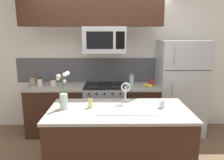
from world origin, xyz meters
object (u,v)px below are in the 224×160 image
Objects in this scene: coffee_tin at (152,82)px; drinking_glass at (162,104)px; storage_jar_tall at (33,81)px; banana_bunch at (148,85)px; dish_soap_bottle at (90,103)px; french_press at (132,80)px; sink_faucet at (126,90)px; stove_range at (105,109)px; storage_jar_short at (53,82)px; microwave at (104,40)px; refrigerator at (180,87)px; flower_vase at (64,96)px; storage_jar_medium at (40,82)px.

coffee_tin is 1.08× the size of drinking_glass.
banana_bunch is at bearing -1.79° from storage_jar_tall.
coffee_tin is (2.21, 0.04, -0.04)m from storage_jar_tall.
coffee_tin is 0.67× the size of dish_soap_bottle.
sink_faucet reaches higher than french_press.
drinking_glass is at bearing -57.32° from stove_range.
storage_jar_short is 0.39× the size of sink_faucet.
drinking_glass is (0.77, -1.19, -0.79)m from microwave.
storage_jar_tall is at bearing -175.67° from storage_jar_short.
refrigerator reaches higher than flower_vase.
stove_range is at bearing -1.43° from storage_jar_medium.
coffee_tin is 0.36× the size of sink_faucet.
banana_bunch is 0.62× the size of sink_faucet.
storage_jar_short is at bearing 176.72° from microwave.
microwave is 2.79× the size of french_press.
stove_range is at bearing 81.93° from dish_soap_bottle.
refrigerator is at bearing 37.51° from dish_soap_bottle.
sink_faucet is (-0.49, -0.97, 0.18)m from banana_bunch.
sink_faucet reaches higher than storage_jar_medium.
coffee_tin is (0.88, 0.07, -0.79)m from microwave.
stove_range is 9.15× the size of drinking_glass.
refrigerator is 1.38m from drinking_glass.
sink_faucet is 0.84m from flower_vase.
sink_faucet is 3.01× the size of drinking_glass.
microwave is at bearing 66.90° from flower_vase.
french_press reaches higher than storage_jar_tall.
drinking_glass is 0.21× the size of flower_vase.
dish_soap_bottle reaches higher than storage_jar_medium.
microwave reaches higher than dish_soap_bottle.
storage_jar_tall is at bearing 134.21° from dish_soap_bottle.
drinking_glass is at bearing -20.51° from sink_faucet.
refrigerator reaches higher than drinking_glass.
microwave is 1.18m from coffee_tin.
sink_faucet reaches higher than stove_range.
storage_jar_medium reaches higher than banana_bunch.
stove_range is 5.64× the size of dish_soap_bottle.
banana_bunch is 1.15m from drinking_glass.
storage_jar_short is at bearing 139.95° from sink_faucet.
microwave is 4.05× the size of storage_jar_tall.
coffee_tin reaches higher than banana_bunch.
dish_soap_bottle is 0.36m from flower_vase.
storage_jar_tall is at bearing 178.21° from banana_bunch.
sink_faucet is at bearing -32.41° from storage_jar_tall.
flower_vase reaches higher than sink_faucet.
coffee_tin reaches higher than stove_range.
storage_jar_medium is 2.00m from banana_bunch.
coffee_tin is 0.23× the size of flower_vase.
banana_bunch is 1.16× the size of dish_soap_bottle.
sink_faucet is (0.31, -1.03, 0.65)m from stove_range.
stove_range is at bearing 122.68° from drinking_glass.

